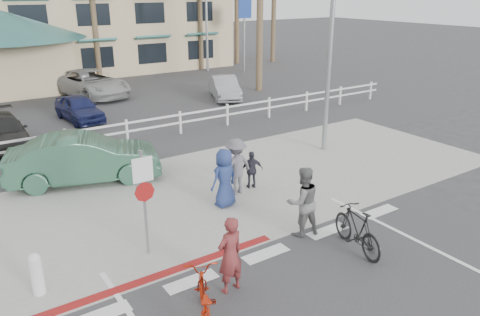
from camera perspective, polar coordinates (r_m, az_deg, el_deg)
ground at (r=10.96m, az=5.10°, el=-12.98°), size 140.00×140.00×0.00m
bike_path at (r=9.79m, az=12.82°, el=-18.01°), size 12.00×16.00×0.01m
sidewalk_plaza at (r=14.28m, az=-6.29°, el=-4.73°), size 22.00×7.00×0.01m
cross_street at (r=17.68m, az=-12.37°, el=-0.14°), size 40.00×5.00×0.01m
parking_lot at (r=26.43m, az=-20.20°, el=5.77°), size 50.00×16.00×0.01m
curb_red at (r=10.59m, az=-12.46°, el=-14.68°), size 7.00×0.25×0.02m
rail_fence at (r=19.47m, az=-13.34°, el=3.20°), size 29.40×0.16×1.00m
sign_post at (r=10.91m, az=-11.60°, el=-4.80°), size 0.50×0.10×2.90m
bollard_0 at (r=10.65m, az=-23.55°, el=-12.81°), size 0.26×0.26×0.95m
streetlight_0 at (r=17.71m, az=11.06°, el=14.96°), size 0.60×2.00×9.00m
streetlight_1 at (r=35.87m, az=-4.14°, el=18.05°), size 0.60×2.00×9.50m
info_sign at (r=35.36m, az=0.52°, el=14.90°), size 1.20×0.16×5.60m
bike_red at (r=9.08m, az=-4.46°, el=-17.03°), size 1.37×1.98×0.99m
rider_red at (r=9.70m, az=-1.22°, el=-11.73°), size 0.66×0.48×1.70m
bike_black at (r=11.59m, az=14.10°, el=-8.42°), size 0.90×1.91×1.11m
rider_black at (r=11.87m, az=7.65°, el=-5.29°), size 1.00×0.84×1.83m
pedestrian_a at (r=14.13m, az=-0.50°, el=-1.05°), size 1.19×0.76×1.75m
pedestrian_child at (r=14.60m, az=1.46°, el=-1.47°), size 0.77×0.51×1.21m
pedestrian_b at (r=13.33m, az=-1.91°, el=-2.45°), size 0.92×0.68×1.73m
car_white_sedan at (r=15.87m, az=-18.48°, el=-0.07°), size 5.04×2.99×1.57m
lot_car_1 at (r=20.49m, az=-27.07°, el=2.77°), size 1.83×4.45×1.29m
lot_car_2 at (r=23.50m, az=-19.03°, el=5.76°), size 1.73×3.65×1.21m
lot_car_3 at (r=26.85m, az=-1.90°, el=8.58°), size 2.70×4.07×1.27m
lot_car_5 at (r=28.71m, az=-17.76°, el=8.66°), size 3.82×5.96×1.53m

